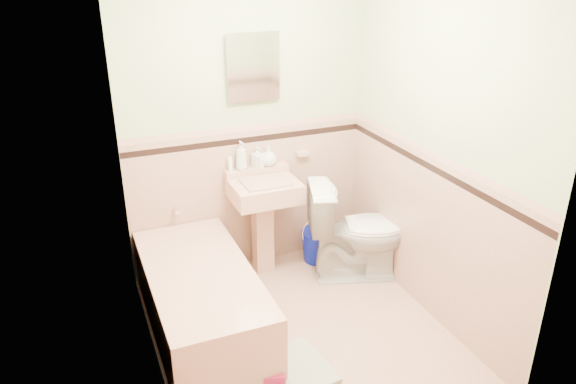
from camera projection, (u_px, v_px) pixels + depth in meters
name	position (u px, v px, depth m)	size (l,w,h in m)	color
floor	(301.00, 333.00, 3.91)	(2.20, 2.20, 0.00)	tan
wall_back	(247.00, 124.00, 4.35)	(2.50, 2.50, 0.00)	#F1E0C4
wall_front	(402.00, 251.00, 2.48)	(2.50, 2.50, 0.00)	#F1E0C4
wall_left	(140.00, 195.00, 3.06)	(2.50, 2.50, 0.00)	#F1E0C4
wall_right	(436.00, 150.00, 3.77)	(2.50, 2.50, 0.00)	#F1E0C4
wainscot_back	(250.00, 199.00, 4.60)	(2.00, 2.00, 0.00)	#D0A08B
wainscot_front	(390.00, 363.00, 2.75)	(2.00, 2.00, 0.00)	#D0A08B
wainscot_left	(154.00, 292.00, 3.33)	(2.20, 2.20, 0.00)	#D0A08B
wainscot_right	(425.00, 234.00, 4.02)	(2.20, 2.20, 0.00)	#D0A08B
accent_back	(248.00, 140.00, 4.38)	(2.00, 2.00, 0.00)	black
accent_front	(397.00, 274.00, 2.55)	(2.00, 2.00, 0.00)	black
accent_left	(146.00, 215.00, 3.12)	(2.20, 2.20, 0.00)	black
accent_right	(432.00, 168.00, 3.81)	(2.20, 2.20, 0.00)	black
cap_back	(248.00, 128.00, 4.34)	(2.00, 2.00, 0.00)	tan
cap_front	(399.00, 255.00, 2.51)	(2.00, 2.00, 0.00)	tan
cap_left	(144.00, 199.00, 3.08)	(2.20, 2.20, 0.00)	tan
cap_right	(433.00, 154.00, 3.77)	(2.20, 2.20, 0.00)	tan
bathtub	(202.00, 301.00, 3.88)	(0.70, 1.50, 0.45)	tan
tub_faucet	(176.00, 210.00, 4.33)	(0.04, 0.04, 0.12)	silver
sink	(265.00, 229.00, 4.49)	(0.53, 0.48, 0.84)	tan
sink_faucet	(258.00, 162.00, 4.40)	(0.02, 0.02, 0.10)	silver
medicine_cabinet	(253.00, 67.00, 4.16)	(0.36, 0.04, 0.46)	white
soap_dish	(303.00, 153.00, 4.60)	(0.11, 0.06, 0.04)	tan
soap_bottle_left	(241.00, 156.00, 4.36)	(0.09, 0.09, 0.24)	#B2B2B2
soap_bottle_mid	(257.00, 157.00, 4.42)	(0.08, 0.08, 0.17)	#B2B2B2
soap_bottle_right	(269.00, 156.00, 4.46)	(0.13, 0.13, 0.17)	#B2B2B2
tube	(230.00, 164.00, 4.35)	(0.04, 0.04, 0.12)	white
toilet	(358.00, 231.00, 4.46)	(0.46, 0.81, 0.83)	white
bucket	(317.00, 246.00, 4.79)	(0.28, 0.28, 0.28)	#0716A7
bath_mat	(275.00, 377.00, 3.49)	(0.72, 0.48, 0.03)	#91A186
shoe	(274.00, 378.00, 3.42)	(0.14, 0.06, 0.05)	#BF1E59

